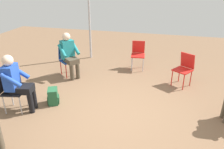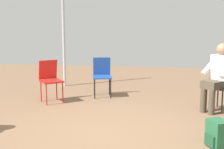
% 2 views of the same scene
% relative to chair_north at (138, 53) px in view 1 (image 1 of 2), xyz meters
% --- Properties ---
extents(ground_plane, '(14.52, 14.52, 0.00)m').
position_rel_chair_north_xyz_m(ground_plane, '(-0.00, -2.65, -0.50)').
color(ground_plane, brown).
extents(chair_north, '(0.44, 0.47, 0.85)m').
position_rel_chair_north_xyz_m(chair_north, '(0.00, 0.00, 0.00)').
color(chair_north, red).
rests_on(chair_north, ground).
extents(chair_northwest, '(0.58, 0.58, 0.85)m').
position_rel_chair_north_xyz_m(chair_northwest, '(-1.90, -0.96, 0.00)').
color(chair_northwest, '#1E4799').
rests_on(chair_northwest, ground).
extents(chair_northeast, '(0.57, 0.58, 0.85)m').
position_rel_chair_north_xyz_m(chair_northeast, '(1.31, -0.85, 0.00)').
color(chair_northeast, red).
rests_on(chair_northeast, ground).
extents(chair_west, '(0.51, 0.47, 0.85)m').
position_rel_chair_north_xyz_m(chair_west, '(-2.25, -2.97, 0.00)').
color(chair_west, black).
rests_on(chair_west, ground).
extents(person_in_blue, '(0.57, 0.56, 1.24)m').
position_rel_chair_north_xyz_m(person_in_blue, '(-2.08, -2.93, 0.20)').
color(person_in_blue, black).
rests_on(person_in_blue, ground).
extents(person_in_teal, '(0.63, 0.63, 1.24)m').
position_rel_chair_north_xyz_m(person_in_teal, '(-1.77, -1.06, 0.20)').
color(person_in_teal, '#4C4233').
rests_on(person_in_teal, ground).
extents(backpack_near_laptop_user, '(0.31, 0.34, 0.36)m').
position_rel_chair_north_xyz_m(backpack_near_laptop_user, '(-1.54, -2.53, -0.34)').
color(backpack_near_laptop_user, '#235B38').
rests_on(backpack_near_laptop_user, ground).
extents(tent_pole_near, '(0.07, 0.07, 2.47)m').
position_rel_chair_north_xyz_m(tent_pole_near, '(-1.73, 0.56, 0.74)').
color(tent_pole_near, '#B2B2B7').
rests_on(tent_pole_near, ground).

